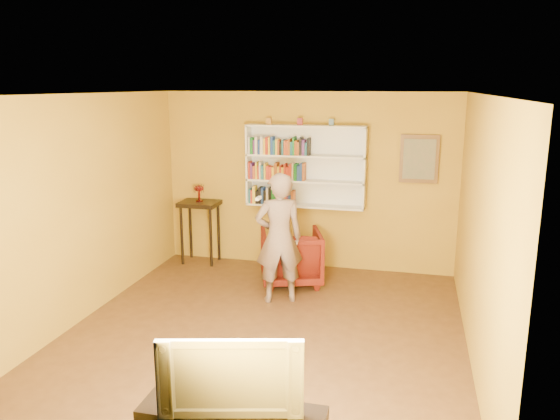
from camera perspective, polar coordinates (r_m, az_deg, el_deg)
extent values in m
cube|color=#4E3219|center=(6.49, -1.62, -13.14)|extent=(5.30, 5.80, 0.12)
cube|color=#B48921|center=(8.41, 2.87, 3.05)|extent=(5.30, 0.04, 2.70)
cube|color=#B48921|center=(3.76, -12.14, -10.01)|extent=(5.30, 0.04, 2.70)
cube|color=#B48921|center=(6.95, -20.05, 0.16)|extent=(0.04, 5.80, 2.70)
cube|color=#B48921|center=(5.84, 20.30, -2.20)|extent=(0.04, 5.80, 2.70)
cube|color=white|center=(5.83, -1.80, 12.30)|extent=(5.30, 5.80, 0.06)
cube|color=white|center=(8.33, 2.84, 4.70)|extent=(1.80, 0.03, 1.20)
cube|color=white|center=(8.42, -3.27, 4.78)|extent=(0.03, 0.28, 1.20)
cube|color=white|center=(8.09, 8.85, 4.31)|extent=(0.03, 0.28, 1.20)
cube|color=white|center=(8.32, 2.62, 0.48)|extent=(1.80, 0.28, 0.03)
cube|color=white|center=(8.24, 2.65, 3.06)|extent=(1.80, 0.28, 0.03)
cube|color=white|center=(8.18, 2.68, 5.68)|extent=(1.80, 0.28, 0.03)
cube|color=white|center=(8.14, 2.71, 8.76)|extent=(1.80, 0.28, 0.03)
cube|color=#21607B|center=(8.45, -3.05, 1.54)|extent=(0.03, 0.18, 0.22)
cube|color=#B7301C|center=(8.44, -2.86, 1.47)|extent=(0.03, 0.17, 0.20)
cube|color=yellow|center=(8.41, -2.64, 1.64)|extent=(0.04, 0.14, 0.26)
cube|color=black|center=(8.43, -2.29, 1.43)|extent=(0.04, 0.19, 0.20)
cube|color=black|center=(8.39, -2.03, 1.57)|extent=(0.04, 0.15, 0.25)
cube|color=#203F96|center=(8.38, -1.76, 1.56)|extent=(0.04, 0.15, 0.25)
cube|color=black|center=(8.38, -1.49, 1.41)|extent=(0.04, 0.16, 0.21)
cube|color=silver|center=(8.38, -1.21, 1.57)|extent=(0.03, 0.19, 0.25)
cube|color=black|center=(8.35, -0.96, 1.52)|extent=(0.04, 0.15, 0.25)
cube|color=#186D26|center=(8.35, -0.63, 1.45)|extent=(0.04, 0.17, 0.23)
cube|color=#186D26|center=(8.34, -0.34, 1.48)|extent=(0.03, 0.18, 0.24)
cube|color=#B7301C|center=(8.32, -0.15, 1.48)|extent=(0.02, 0.16, 0.25)
cube|color=black|center=(8.32, 0.09, 1.31)|extent=(0.03, 0.16, 0.20)
cube|color=#21607B|center=(8.32, 0.37, 1.50)|extent=(0.03, 0.19, 0.26)
cube|color=#B64D24|center=(8.31, 0.65, 1.44)|extent=(0.04, 0.18, 0.24)
cube|color=#572777|center=(8.29, 0.87, 1.47)|extent=(0.02, 0.15, 0.26)
cube|color=#203F96|center=(8.29, 1.11, 1.26)|extent=(0.03, 0.17, 0.20)
cube|color=#92491A|center=(8.27, 1.40, 1.30)|extent=(0.04, 0.15, 0.22)
cube|color=#B7301C|center=(8.37, -3.13, 4.22)|extent=(0.02, 0.16, 0.26)
cube|color=#572777|center=(8.37, -2.87, 4.14)|extent=(0.03, 0.17, 0.24)
cube|color=#B64D24|center=(8.35, -2.61, 3.98)|extent=(0.04, 0.16, 0.20)
cube|color=yellow|center=(8.35, -2.37, 4.18)|extent=(0.02, 0.17, 0.26)
cube|color=#B7301C|center=(8.33, -2.18, 3.99)|extent=(0.02, 0.15, 0.21)
cube|color=silver|center=(8.33, -2.00, 4.19)|extent=(0.02, 0.16, 0.27)
cube|color=#21607B|center=(8.32, -1.73, 4.01)|extent=(0.04, 0.17, 0.21)
cube|color=yellow|center=(8.32, -1.46, 4.11)|extent=(0.02, 0.18, 0.24)
cube|color=#B7301C|center=(8.30, -1.23, 3.95)|extent=(0.04, 0.16, 0.20)
cube|color=#B7301C|center=(8.28, -0.94, 3.91)|extent=(0.04, 0.15, 0.20)
cube|color=yellow|center=(8.28, -0.63, 3.89)|extent=(0.03, 0.16, 0.19)
cube|color=#92491A|center=(8.27, -0.33, 4.10)|extent=(0.04, 0.18, 0.25)
cube|color=yellow|center=(8.25, -0.09, 3.90)|extent=(0.03, 0.15, 0.20)
cube|color=#B7301C|center=(8.25, 0.14, 3.97)|extent=(0.03, 0.16, 0.22)
cube|color=yellow|center=(8.25, 0.38, 3.86)|extent=(0.03, 0.17, 0.19)
cube|color=#B7301C|center=(8.23, 0.60, 4.03)|extent=(0.03, 0.16, 0.25)
cube|color=#B7301C|center=(8.22, 0.87, 3.85)|extent=(0.04, 0.15, 0.20)
cube|color=#B7301C|center=(8.22, 1.19, 4.01)|extent=(0.04, 0.18, 0.24)
cube|color=silver|center=(8.21, 1.43, 4.05)|extent=(0.02, 0.17, 0.26)
cube|color=#186D26|center=(8.20, 1.71, 4.00)|extent=(0.04, 0.17, 0.25)
cube|color=#203F96|center=(8.20, 2.04, 3.92)|extent=(0.04, 0.19, 0.23)
cube|color=#203F96|center=(8.17, 2.28, 4.01)|extent=(0.03, 0.15, 0.26)
cube|color=#92491A|center=(8.18, 2.55, 4.01)|extent=(0.03, 0.17, 0.26)
cube|color=silver|center=(8.32, -3.14, 6.78)|extent=(0.03, 0.16, 0.25)
cube|color=#186D26|center=(8.31, -2.89, 6.73)|extent=(0.04, 0.15, 0.24)
cube|color=#572777|center=(8.30, -2.64, 6.62)|extent=(0.03, 0.14, 0.21)
cube|color=silver|center=(8.30, -2.37, 6.80)|extent=(0.04, 0.18, 0.26)
cube|color=#203F96|center=(8.28, -2.10, 6.62)|extent=(0.03, 0.16, 0.22)
cube|color=silver|center=(8.27, -1.82, 6.79)|extent=(0.04, 0.16, 0.27)
cube|color=yellow|center=(8.25, -1.55, 6.67)|extent=(0.03, 0.14, 0.24)
cube|color=#B7301C|center=(8.25, -1.29, 6.74)|extent=(0.04, 0.16, 0.26)
cube|color=yellow|center=(8.24, -1.03, 6.73)|extent=(0.03, 0.17, 0.25)
cube|color=#203F96|center=(8.24, -0.76, 6.77)|extent=(0.04, 0.18, 0.27)
cube|color=#21607B|center=(8.23, -0.51, 6.58)|extent=(0.03, 0.17, 0.21)
cube|color=yellow|center=(8.22, -0.26, 6.63)|extent=(0.03, 0.17, 0.23)
cube|color=#B64D24|center=(8.20, -0.07, 6.59)|extent=(0.03, 0.15, 0.22)
cube|color=black|center=(8.20, 0.16, 6.50)|extent=(0.03, 0.17, 0.20)
cube|color=#21607B|center=(8.19, 0.37, 6.58)|extent=(0.03, 0.15, 0.22)
cube|color=#B64D24|center=(8.17, 0.60, 6.55)|extent=(0.03, 0.14, 0.22)
cube|color=#B64D24|center=(8.18, 0.87, 6.52)|extent=(0.02, 0.18, 0.21)
cube|color=#92491A|center=(8.18, 1.07, 6.63)|extent=(0.03, 0.19, 0.24)
cube|color=#21607B|center=(8.15, 1.28, 6.46)|extent=(0.04, 0.14, 0.20)
cube|color=#186D26|center=(8.16, 1.54, 6.73)|extent=(0.03, 0.19, 0.27)
cube|color=#92491A|center=(8.15, 1.75, 6.52)|extent=(0.03, 0.17, 0.22)
cube|color=#92491A|center=(8.15, 1.99, 6.47)|extent=(0.03, 0.18, 0.20)
cube|color=black|center=(8.13, 2.25, 6.68)|extent=(0.04, 0.17, 0.26)
cube|color=#572777|center=(8.13, 2.54, 6.55)|extent=(0.04, 0.17, 0.23)
cube|color=#21607B|center=(8.11, 2.79, 6.40)|extent=(0.03, 0.15, 0.19)
cube|color=black|center=(8.10, 3.04, 6.63)|extent=(0.03, 0.15, 0.26)
cube|color=#B88034|center=(8.26, -1.15, 9.28)|extent=(0.07, 0.07, 0.10)
cube|color=maroon|center=(8.15, 2.11, 9.23)|extent=(0.07, 0.07, 0.10)
cube|color=slate|center=(8.07, 5.42, 9.12)|extent=(0.07, 0.07, 0.10)
cube|color=brown|center=(8.15, 14.34, 5.19)|extent=(0.55, 0.04, 0.70)
cube|color=gray|center=(8.13, 14.34, 5.17)|extent=(0.45, 0.02, 0.58)
cylinder|color=black|center=(8.76, -10.22, -2.68)|extent=(0.04, 0.04, 0.93)
cylinder|color=black|center=(8.58, -7.24, -2.91)|extent=(0.04, 0.04, 0.93)
cylinder|color=black|center=(9.07, -9.32, -2.10)|extent=(0.04, 0.04, 0.93)
cylinder|color=black|center=(8.90, -6.43, -2.31)|extent=(0.04, 0.04, 0.93)
cube|color=black|center=(8.70, -8.42, 0.67)|extent=(0.61, 0.46, 0.07)
cylinder|color=maroon|center=(8.70, -8.43, 0.95)|extent=(0.11, 0.11, 0.02)
cylinder|color=maroon|center=(8.68, -8.45, 1.47)|extent=(0.03, 0.03, 0.14)
ellipsoid|color=maroon|center=(8.66, -8.47, 2.26)|extent=(0.15, 0.15, 0.10)
cylinder|color=beige|center=(8.63, -8.00, 2.19)|extent=(0.01, 0.01, 0.11)
cylinder|color=beige|center=(8.68, -7.99, 2.26)|extent=(0.01, 0.01, 0.11)
cylinder|color=beige|center=(8.72, -8.21, 2.30)|extent=(0.01, 0.01, 0.11)
cylinder|color=beige|center=(8.73, -8.54, 2.30)|extent=(0.01, 0.01, 0.11)
cylinder|color=beige|center=(8.71, -8.84, 2.26)|extent=(0.01, 0.01, 0.11)
cylinder|color=beige|center=(8.66, -8.98, 2.20)|extent=(0.01, 0.01, 0.11)
cylinder|color=beige|center=(8.61, -8.87, 2.14)|extent=(0.01, 0.01, 0.11)
cylinder|color=beige|center=(8.58, -8.58, 2.12)|extent=(0.01, 0.01, 0.11)
cylinder|color=beige|center=(8.59, -8.23, 2.14)|extent=(0.01, 0.01, 0.11)
imported|color=#4C0905|center=(7.84, 1.17, -4.91)|extent=(1.06, 1.08, 0.78)
imported|color=#755F56|center=(7.07, -0.11, -2.95)|extent=(0.74, 0.63, 1.72)
cube|color=white|center=(6.78, -2.27, 1.24)|extent=(0.04, 0.15, 0.04)
imported|color=black|center=(4.10, -5.12, -16.49)|extent=(1.04, 0.38, 0.60)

